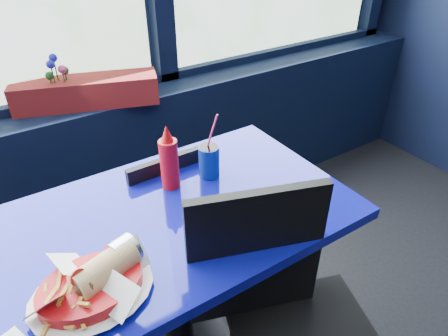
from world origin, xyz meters
The scene contains 9 objects.
window_sill centered at (0.00, 2.87, 0.40)m, with size 5.00×0.26×0.80m, color black.
near_table centered at (0.30, 2.00, 0.57)m, with size 1.20×0.70×0.75m.
chair_near_front centered at (0.50, 1.62, 0.55)m, with size 0.55×0.55×0.95m.
chair_near_back centered at (0.44, 2.33, 0.46)m, with size 0.37×0.37×0.81m.
planter_box centered at (0.33, 2.85, 0.86)m, with size 0.63×0.16×0.13m, color maroon.
flower_vase centered at (0.23, 2.87, 0.88)m, with size 0.13×0.13×0.25m.
food_basket centered at (0.01, 1.82, 0.79)m, with size 0.30×0.30×0.10m.
ketchup_bottle centered at (0.39, 2.14, 0.86)m, with size 0.06×0.06×0.24m.
soda_cup centered at (0.53, 2.12, 0.81)m, with size 0.07×0.07×0.25m.
Camera 1 is at (-0.08, 1.09, 1.58)m, focal length 32.00 mm.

